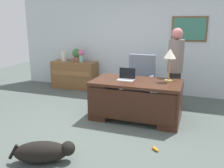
{
  "coord_description": "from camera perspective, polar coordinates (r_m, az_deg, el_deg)",
  "views": [
    {
      "loc": [
        1.55,
        -3.83,
        1.89
      ],
      "look_at": [
        0.06,
        0.3,
        0.75
      ],
      "focal_mm": 39.65,
      "sensor_mm": 36.0,
      "label": 1
    }
  ],
  "objects": [
    {
      "name": "ground_plane",
      "position": [
        4.54,
        -2.05,
        -10.03
      ],
      "size": [
        12.0,
        12.0,
        0.0
      ],
      "primitive_type": "plane",
      "color": "#4C5651"
    },
    {
      "name": "back_wall",
      "position": [
        6.63,
        6.42,
        9.83
      ],
      "size": [
        7.0,
        0.16,
        2.7
      ],
      "color": "silver",
      "rests_on": "ground_plane"
    },
    {
      "name": "desk",
      "position": [
        4.81,
        5.52,
        -3.42
      ],
      "size": [
        1.69,
        0.91,
        0.76
      ],
      "color": "#422316",
      "rests_on": "ground_plane"
    },
    {
      "name": "credenza",
      "position": [
        7.09,
        -8.62,
        2.11
      ],
      "size": [
        1.27,
        0.5,
        0.76
      ],
      "color": "brown",
      "rests_on": "ground_plane"
    },
    {
      "name": "armchair",
      "position": [
        5.7,
        6.5,
        0.31
      ],
      "size": [
        0.6,
        0.59,
        1.12
      ],
      "color": "slate",
      "rests_on": "ground_plane"
    },
    {
      "name": "person_standing",
      "position": [
        5.33,
        14.33,
        3.41
      ],
      "size": [
        0.32,
        0.32,
        1.74
      ],
      "color": "#262323",
      "rests_on": "ground_plane"
    },
    {
      "name": "dog_lying",
      "position": [
        3.6,
        -15.47,
        -14.81
      ],
      "size": [
        0.84,
        0.57,
        0.3
      ],
      "color": "black",
      "rests_on": "ground_plane"
    },
    {
      "name": "laptop",
      "position": [
        4.81,
        3.34,
        1.63
      ],
      "size": [
        0.32,
        0.22,
        0.22
      ],
      "color": "#B2B5BA",
      "rests_on": "desk"
    },
    {
      "name": "desk_lamp",
      "position": [
        4.73,
        13.21,
        6.38
      ],
      "size": [
        0.22,
        0.22,
        0.62
      ],
      "color": "#9E8447",
      "rests_on": "desk"
    },
    {
      "name": "vase_with_flowers",
      "position": [
        6.89,
        -7.17,
        6.73
      ],
      "size": [
        0.17,
        0.17,
        0.34
      ],
      "color": "#80C6BD",
      "rests_on": "credenza"
    },
    {
      "name": "vase_empty",
      "position": [
        7.15,
        -11.04,
        6.33
      ],
      "size": [
        0.15,
        0.15,
        0.27
      ],
      "primitive_type": "cylinder",
      "color": "silver",
      "rests_on": "credenza"
    },
    {
      "name": "potted_plant",
      "position": [
        6.95,
        -8.13,
        6.74
      ],
      "size": [
        0.24,
        0.24,
        0.36
      ],
      "color": "brown",
      "rests_on": "credenza"
    },
    {
      "name": "dog_toy_bone",
      "position": [
        3.86,
        9.96,
        -14.54
      ],
      "size": [
        0.14,
        0.13,
        0.05
      ],
      "primitive_type": "ellipsoid",
      "rotation": [
        0.0,
        0.0,
        5.52
      ],
      "color": "orange",
      "rests_on": "ground_plane"
    }
  ]
}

